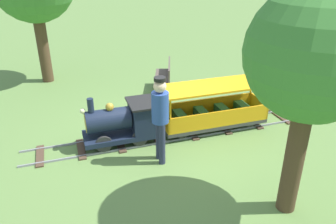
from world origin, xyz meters
name	(u,v)px	position (x,y,z in m)	size (l,w,h in m)	color
ground_plane	(174,135)	(0.00, 0.00, 0.00)	(60.00, 60.00, 0.00)	#608442
track	(173,134)	(0.00, 0.01, 0.02)	(0.75, 6.05, 0.04)	gray
locomotive	(124,121)	(0.00, 1.04, 0.48)	(0.71, 1.45, 1.01)	#192338
passenger_car	(213,111)	(0.00, -0.89, 0.42)	(0.81, 2.35, 0.97)	#3F3F3F
conductor_person	(160,114)	(-0.83, 0.54, 0.96)	(0.30, 0.30, 1.62)	#282D47
park_bench	(164,77)	(2.35, -0.55, 0.42)	(1.36, 0.80, 0.82)	brown
oak_tree_near	(314,57)	(-2.62, -0.87, 2.34)	(1.72, 1.72, 3.23)	#4C3823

